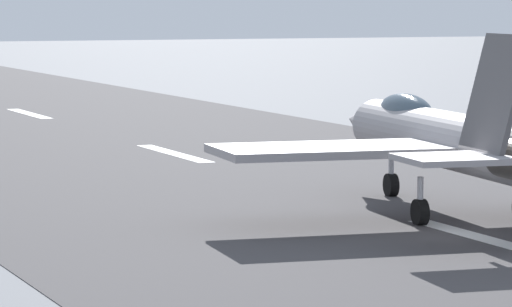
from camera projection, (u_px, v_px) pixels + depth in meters
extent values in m
plane|color=slate|center=(479.00, 238.00, 42.20)|extent=(400.00, 400.00, 0.00)
cube|color=#423F41|center=(479.00, 238.00, 42.19)|extent=(240.00, 26.00, 0.02)
cube|color=white|center=(489.00, 240.00, 41.70)|extent=(8.00, 0.70, 0.00)
cube|color=white|center=(174.00, 153.00, 65.12)|extent=(8.00, 0.70, 0.00)
cube|color=white|center=(29.00, 114.00, 87.77)|extent=(8.00, 0.70, 0.00)
cylinder|color=#A49EA1|center=(447.00, 140.00, 46.48)|extent=(11.99, 2.94, 1.72)
cone|color=#A49EA1|center=(362.00, 122.00, 53.46)|extent=(2.88, 1.74, 1.46)
ellipsoid|color=#3F5160|center=(406.00, 111.00, 49.61)|extent=(3.69, 1.47, 1.10)
cube|color=#A49EA1|center=(329.00, 150.00, 44.38)|extent=(4.05, 6.79, 0.24)
cube|color=#A49EA1|center=(456.00, 159.00, 39.98)|extent=(2.68, 3.03, 0.16)
cube|color=#555355|center=(495.00, 94.00, 41.11)|extent=(2.68, 1.21, 3.14)
cylinder|color=silver|center=(391.00, 175.00, 50.99)|extent=(0.18, 0.18, 1.40)
cylinder|color=black|center=(391.00, 185.00, 51.02)|extent=(0.79, 0.38, 0.76)
cylinder|color=silver|center=(420.00, 201.00, 44.46)|extent=(0.18, 0.18, 1.40)
cylinder|color=black|center=(420.00, 212.00, 44.49)|extent=(0.79, 0.38, 0.76)
cube|color=#1E2338|center=(457.00, 143.00, 65.13)|extent=(0.24, 0.36, 0.90)
cube|color=yellow|center=(458.00, 127.00, 65.06)|extent=(0.51, 0.42, 0.61)
sphere|color=tan|center=(458.00, 116.00, 65.01)|extent=(0.22, 0.22, 0.22)
cylinder|color=yellow|center=(452.00, 128.00, 65.28)|extent=(0.10, 0.10, 0.58)
cylinder|color=yellow|center=(463.00, 128.00, 64.85)|extent=(0.10, 0.10, 0.58)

